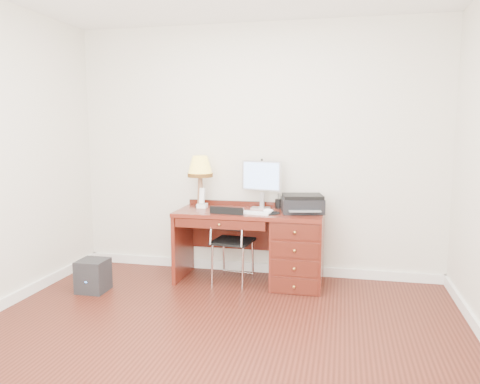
% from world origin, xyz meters
% --- Properties ---
extents(ground, '(4.00, 4.00, 0.00)m').
position_xyz_m(ground, '(0.00, 0.00, 0.00)').
color(ground, '#39140C').
rests_on(ground, ground).
extents(room_shell, '(4.00, 4.00, 4.00)m').
position_xyz_m(room_shell, '(0.00, 0.63, 0.05)').
color(room_shell, silver).
rests_on(room_shell, ground).
extents(desk, '(1.50, 0.67, 0.75)m').
position_xyz_m(desk, '(0.32, 1.40, 0.41)').
color(desk, maroon).
rests_on(desk, ground).
extents(monitor, '(0.44, 0.19, 0.51)m').
position_xyz_m(monitor, '(0.08, 1.58, 1.07)').
color(monitor, silver).
rests_on(monitor, desk).
extents(keyboard, '(0.46, 0.18, 0.02)m').
position_xyz_m(keyboard, '(0.01, 1.26, 0.76)').
color(keyboard, white).
rests_on(keyboard, desk).
extents(mouse_pad, '(0.23, 0.23, 0.05)m').
position_xyz_m(mouse_pad, '(0.21, 1.30, 0.76)').
color(mouse_pad, black).
rests_on(mouse_pad, desk).
extents(printer, '(0.47, 0.40, 0.18)m').
position_xyz_m(printer, '(0.53, 1.43, 0.84)').
color(printer, black).
rests_on(printer, desk).
extents(leg_lamp, '(0.27, 0.27, 0.55)m').
position_xyz_m(leg_lamp, '(-0.56, 1.51, 1.16)').
color(leg_lamp, black).
rests_on(leg_lamp, desk).
extents(phone, '(0.10, 0.10, 0.21)m').
position_xyz_m(phone, '(-0.53, 1.47, 0.81)').
color(phone, white).
rests_on(phone, desk).
extents(pen_cup, '(0.08, 0.08, 0.10)m').
position_xyz_m(pen_cup, '(0.27, 1.61, 0.80)').
color(pen_cup, black).
rests_on(pen_cup, desk).
extents(chair, '(0.43, 0.43, 0.82)m').
position_xyz_m(chair, '(-0.17, 1.27, 0.50)').
color(chair, black).
rests_on(chair, ground).
extents(equipment_box, '(0.27, 0.27, 0.32)m').
position_xyz_m(equipment_box, '(-1.44, 0.77, 0.16)').
color(equipment_box, black).
rests_on(equipment_box, ground).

